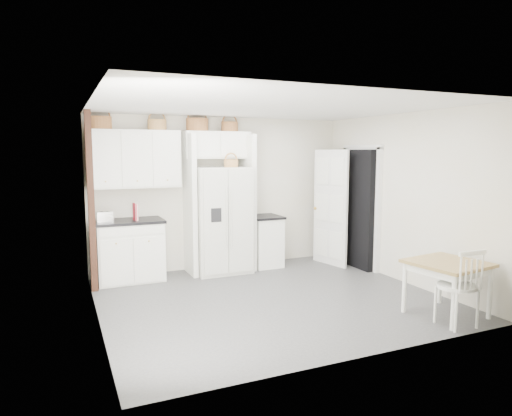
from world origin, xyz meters
name	(u,v)px	position (x,y,z in m)	size (l,w,h in m)	color
floor	(271,299)	(0.00, 0.00, 0.00)	(4.50, 4.50, 0.00)	#3C3C3C
ceiling	(272,107)	(0.00, 0.00, 2.60)	(4.50, 4.50, 0.00)	white
wall_back	(222,193)	(0.00, 2.00, 1.30)	(4.50, 4.50, 0.00)	silver
wall_left	(95,214)	(-2.25, 0.00, 1.30)	(4.00, 4.00, 0.00)	silver
wall_right	(403,198)	(2.25, 0.00, 1.30)	(4.00, 4.00, 0.00)	silver
refrigerator	(221,220)	(-0.15, 1.65, 0.88)	(0.91, 0.73, 1.76)	silver
base_cab_left	(130,252)	(-1.64, 1.70, 0.46)	(0.99, 0.63, 0.92)	white
base_cab_right	(265,242)	(0.69, 1.70, 0.43)	(0.49, 0.59, 0.86)	white
dining_table	(446,289)	(1.70, -1.45, 0.34)	(0.82, 0.82, 0.68)	olive
windsor_chair	(457,286)	(1.55, -1.75, 0.47)	(0.46, 0.42, 0.94)	white
counter_left	(129,221)	(-1.64, 1.70, 0.94)	(1.04, 0.67, 0.04)	black
counter_right	(265,217)	(0.69, 1.70, 0.88)	(0.53, 0.62, 0.04)	black
toaster	(105,217)	(-2.00, 1.59, 1.04)	(0.23, 0.13, 0.16)	silver
cookbook_red	(135,212)	(-1.55, 1.62, 1.10)	(0.04, 0.18, 0.26)	red
cookbook_cream	(137,212)	(-1.53, 1.62, 1.10)	(0.04, 0.18, 0.26)	silver
basket_upper_a	(100,123)	(-1.99, 1.83, 2.45)	(0.34, 0.34, 0.19)	brown
basket_upper_c	(157,125)	(-1.14, 1.83, 2.44)	(0.30, 0.30, 0.17)	#A27148
basket_bridge_a	(197,125)	(-0.48, 1.83, 2.45)	(0.36, 0.36, 0.20)	brown
basket_bridge_b	(230,127)	(0.09, 1.83, 2.43)	(0.29, 0.29, 0.16)	brown
basket_fridge_b	(231,163)	(0.00, 1.55, 1.83)	(0.23, 0.23, 0.13)	#A27148
upper_cabinet	(135,159)	(-1.50, 1.83, 1.90)	(1.40, 0.34, 0.90)	white
bridge_cabinet	(216,145)	(-0.15, 1.83, 2.12)	(1.12, 0.34, 0.45)	white
fridge_panel_left	(190,205)	(-0.66, 1.70, 1.15)	(0.08, 0.60, 2.30)	white
fridge_panel_right	(248,202)	(0.36, 1.70, 1.15)	(0.08, 0.60, 2.30)	white
trim_post	(91,202)	(-2.20, 1.35, 1.30)	(0.09, 0.09, 2.60)	black
doorway_void	(358,209)	(2.16, 1.00, 1.02)	(0.18, 0.85, 2.05)	black
door_slab	(330,208)	(1.80, 1.33, 1.02)	(0.80, 0.04, 2.05)	white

